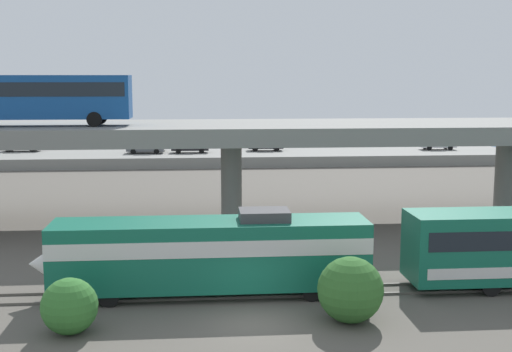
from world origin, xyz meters
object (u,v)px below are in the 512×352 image
Objects in this scene: parked_car_2 at (190,147)px; parked_car_4 at (21,145)px; transit_bus_on_overpass at (40,95)px; parked_car_0 at (266,145)px; train_locomotive at (195,252)px; parked_car_3 at (146,147)px; parked_car_1 at (148,145)px; parked_car_5 at (437,144)px.

parked_car_4 is (-20.96, 3.31, 0.00)m from parked_car_2.
parked_car_0 is (18.89, 37.12, -7.23)m from transit_bus_on_overpass.
train_locomotive is 58.00m from parked_car_4.
train_locomotive is at bearing -54.90° from transit_bus_on_overpass.
parked_car_3 is (4.04, 35.52, -7.23)m from transit_bus_on_overpass.
transit_bus_on_overpass is at bearing -96.16° from parked_car_1.
transit_bus_on_overpass is 36.47m from parked_car_3.
transit_bus_on_overpass reaches higher than parked_car_3.
train_locomotive is at bearing -88.88° from parked_car_2.
parked_car_1 is (-14.77, 1.05, -0.00)m from parked_car_0.
parked_car_3 is 16.01m from parked_car_4.
parked_car_2 is (9.37, 35.64, -7.23)m from transit_bus_on_overpass.
transit_bus_on_overpass is at bearing 63.03° from parked_car_0.
parked_car_2 is (-9.52, -1.49, -0.00)m from parked_car_0.
parked_car_0 and parked_car_4 have the same top height.
transit_bus_on_overpass reaches higher than train_locomotive.
parked_car_4 is (-21.95, 53.68, -0.14)m from train_locomotive.
train_locomotive is 53.28m from parked_car_1.
parked_car_2 is at bearing -178.72° from parked_car_3.
parked_car_0 is 0.97× the size of parked_car_2.
train_locomotive is 3.65× the size of parked_car_5.
train_locomotive is 3.48× the size of parked_car_4.
parked_car_3 is at bearing -12.38° from parked_car_4.
parked_car_4 is (-15.72, 0.77, 0.00)m from parked_car_1.
parked_car_3 is at bearing -82.83° from train_locomotive.
parked_car_1 is 0.95× the size of parked_car_2.
parked_car_3 is 36.86m from parked_car_5.
parked_car_1 is 5.83m from parked_car_2.
train_locomotive is at bearing 97.17° from parked_car_3.
train_locomotive is 52.56m from parked_car_0.
parked_car_4 is at bearing 171.02° from parked_car_2.
transit_bus_on_overpass is at bearing -73.42° from parked_car_4.
parked_car_1 and parked_car_4 have the same top height.
parked_car_1 is at bearing 177.52° from parked_car_5.
parked_car_4 is at bearing -3.43° from parked_car_0.
parked_car_1 is at bearing 154.19° from parked_car_2.
parked_car_1 is at bearing -2.82° from parked_car_4.
train_locomotive reaches higher than parked_car_4.
parked_car_3 is 0.96× the size of parked_car_4.
parked_car_5 is (36.85, 1.06, -0.00)m from parked_car_3.
parked_car_5 is at bearing -120.75° from train_locomotive.
parked_car_1 is 2.66m from parked_car_3.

